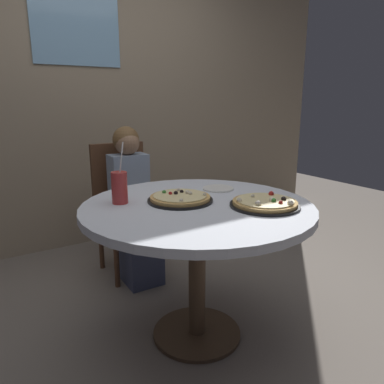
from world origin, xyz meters
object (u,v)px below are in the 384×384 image
object	(u,v)px
chair_wooden	(124,201)
pizza_cheese	(180,198)
dining_table	(197,223)
pizza_veggie	(265,203)
plate_small	(218,189)
soda_cup	(120,187)
diner_child	(134,213)

from	to	relation	value
chair_wooden	pizza_cheese	bearing A→B (deg)	-93.23
dining_table	chair_wooden	xyz separation A→B (m)	(0.00, 0.99, -0.12)
chair_wooden	pizza_veggie	size ratio (longest dim) A/B	2.78
dining_table	plate_small	size ratio (longest dim) A/B	6.47
dining_table	chair_wooden	bearing A→B (deg)	89.89
soda_cup	plate_small	distance (m)	0.60
diner_child	dining_table	bearing A→B (deg)	-89.89
diner_child	pizza_cheese	distance (m)	0.78
pizza_veggie	pizza_cheese	bearing A→B (deg)	134.88
pizza_cheese	soda_cup	bearing A→B (deg)	154.08
chair_wooden	plate_small	size ratio (longest dim) A/B	5.28
pizza_veggie	pizza_cheese	distance (m)	0.43
chair_wooden	plate_small	distance (m)	0.88
soda_cup	plate_small	world-z (taller)	soda_cup
pizza_veggie	soda_cup	size ratio (longest dim) A/B	1.11
diner_child	pizza_cheese	xyz separation A→B (m)	(-0.05, -0.72, 0.28)
diner_child	soda_cup	world-z (taller)	diner_child
chair_wooden	soda_cup	world-z (taller)	soda_cup
chair_wooden	soda_cup	distance (m)	0.89
chair_wooden	soda_cup	size ratio (longest dim) A/B	3.10
dining_table	pizza_veggie	xyz separation A→B (m)	(0.25, -0.22, 0.12)
dining_table	pizza_veggie	distance (m)	0.35
dining_table	diner_child	bearing A→B (deg)	90.11
pizza_veggie	soda_cup	bearing A→B (deg)	142.84
diner_child	chair_wooden	bearing A→B (deg)	88.92
pizza_veggie	pizza_cheese	world-z (taller)	pizza_veggie
soda_cup	plate_small	bearing A→B (deg)	-3.05
chair_wooden	plate_small	bearing A→B (deg)	-71.80
dining_table	soda_cup	xyz separation A→B (m)	(-0.32, 0.22, 0.18)
dining_table	pizza_veggie	size ratio (longest dim) A/B	3.40
chair_wooden	pizza_cheese	world-z (taller)	chair_wooden
pizza_cheese	plate_small	bearing A→B (deg)	17.79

